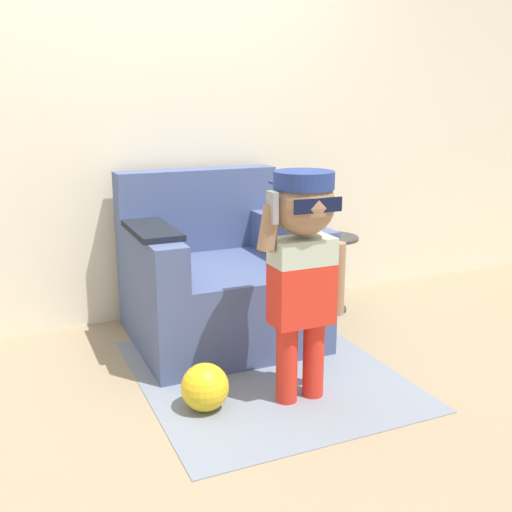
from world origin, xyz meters
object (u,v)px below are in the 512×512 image
side_table (331,266)px  toy_ball (205,387)px  armchair (217,281)px  person_child (303,252)px

side_table → toy_ball: (-1.16, -0.89, -0.19)m
armchair → toy_ball: armchair is taller
side_table → toy_ball: 1.47m
armchair → person_child: 0.93m
armchair → side_table: (0.81, 0.11, -0.03)m
person_child → toy_ball: size_ratio=4.89×
side_table → person_child: bearing=-126.9°
person_child → toy_ball: (-0.43, 0.08, -0.58)m
armchair → toy_ball: 0.88m
side_table → toy_ball: bearing=-142.4°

